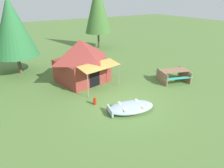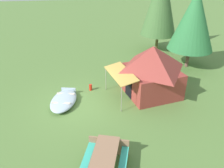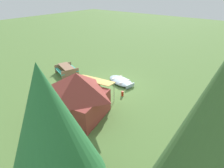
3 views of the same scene
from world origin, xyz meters
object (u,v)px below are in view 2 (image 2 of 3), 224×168
Objects in this scene: canvas_cabin_tent at (151,70)px; fuel_can at (91,87)px; picnic_table at (105,160)px; pine_tree_far_center at (161,0)px; cooler_box at (132,91)px; pine_tree_back_right at (194,20)px; beached_rowboat at (64,100)px.

fuel_can is (-0.76, -3.26, -1.23)m from canvas_cabin_tent.
picnic_table is 13.65m from pine_tree_far_center.
picnic_table is at bearing -22.84° from cooler_box.
pine_tree_back_right is at bearing 140.39° from picnic_table.
fuel_can is (-0.69, -2.25, 0.02)m from cooler_box.
canvas_cabin_tent is 7.68× the size of cooler_box.
fuel_can is 0.05× the size of pine_tree_far_center.
picnic_table is 11.08m from pine_tree_back_right.
picnic_table is at bearing -26.11° from pine_tree_far_center.
beached_rowboat is 7.04× the size of fuel_can.
cooler_box is at bearing 157.16° from picnic_table.
picnic_table is 0.42× the size of pine_tree_back_right.
picnic_table is (4.61, 1.57, 0.29)m from beached_rowboat.
pine_tree_back_right is (-2.45, 6.94, 3.07)m from fuel_can.
canvas_cabin_tent is at bearing 147.96° from picnic_table.
fuel_can is 9.27m from pine_tree_far_center.
canvas_cabin_tent reaches higher than picnic_table.
beached_rowboat is at bearing -45.57° from pine_tree_far_center.
fuel_can reaches higher than cooler_box.
pine_tree_back_right is (-3.65, 8.41, 3.06)m from beached_rowboat.
picnic_table is 5.82m from fuel_can.
pine_tree_far_center is at bearing 153.89° from picnic_table.
pine_tree_far_center reaches higher than picnic_table.
pine_tree_far_center is at bearing 151.52° from cooler_box.
pine_tree_far_center is (-11.84, 5.80, 3.53)m from picnic_table.
picnic_table reaches higher than beached_rowboat.
beached_rowboat is 3.76m from cooler_box.
canvas_cabin_tent is (-0.43, 4.73, 1.22)m from beached_rowboat.
pine_tree_back_right is (-3.22, 3.68, 1.84)m from canvas_cabin_tent.
canvas_cabin_tent is at bearing 86.01° from cooler_box.
canvas_cabin_tent is at bearing 95.21° from beached_rowboat.
beached_rowboat is 1.14× the size of picnic_table.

